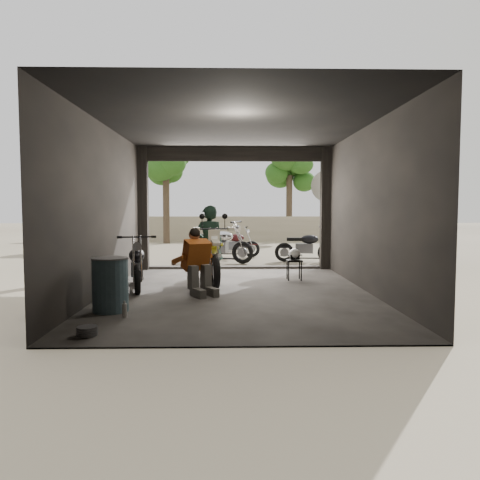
{
  "coord_description": "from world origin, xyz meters",
  "views": [
    {
      "loc": [
        -0.16,
        -8.85,
        1.64
      ],
      "look_at": [
        0.07,
        0.6,
        0.98
      ],
      "focal_mm": 35.0,
      "sensor_mm": 36.0,
      "label": 1
    }
  ],
  "objects_px": {
    "main_bike": "(210,255)",
    "outside_bike_a": "(219,242)",
    "rider": "(209,245)",
    "mechanic": "(199,263)",
    "left_bike": "(137,262)",
    "sign_post": "(327,200)",
    "stool": "(294,263)",
    "outside_bike_b": "(233,242)",
    "outside_bike_c": "(306,244)",
    "helmet": "(294,254)",
    "oil_drum": "(110,286)"
  },
  "relations": [
    {
      "from": "left_bike",
      "to": "helmet",
      "type": "height_order",
      "value": "left_bike"
    },
    {
      "from": "outside_bike_c",
      "to": "helmet",
      "type": "xyz_separation_m",
      "value": [
        -0.83,
        -3.49,
        0.05
      ]
    },
    {
      "from": "mechanic",
      "to": "oil_drum",
      "type": "height_order",
      "value": "mechanic"
    },
    {
      "from": "rider",
      "to": "mechanic",
      "type": "height_order",
      "value": "rider"
    },
    {
      "from": "outside_bike_c",
      "to": "helmet",
      "type": "distance_m",
      "value": 3.58
    },
    {
      "from": "outside_bike_b",
      "to": "stool",
      "type": "bearing_deg",
      "value": -161.13
    },
    {
      "from": "helmet",
      "to": "sign_post",
      "type": "relative_size",
      "value": 0.1
    },
    {
      "from": "main_bike",
      "to": "outside_bike_a",
      "type": "relative_size",
      "value": 1.02
    },
    {
      "from": "outside_bike_b",
      "to": "oil_drum",
      "type": "distance_m",
      "value": 8.29
    },
    {
      "from": "helmet",
      "to": "sign_post",
      "type": "height_order",
      "value": "sign_post"
    },
    {
      "from": "main_bike",
      "to": "mechanic",
      "type": "height_order",
      "value": "main_bike"
    },
    {
      "from": "left_bike",
      "to": "rider",
      "type": "bearing_deg",
      "value": 12.7
    },
    {
      "from": "outside_bike_a",
      "to": "outside_bike_b",
      "type": "height_order",
      "value": "outside_bike_a"
    },
    {
      "from": "rider",
      "to": "helmet",
      "type": "bearing_deg",
      "value": -179.73
    },
    {
      "from": "rider",
      "to": "oil_drum",
      "type": "bearing_deg",
      "value": 50.47
    },
    {
      "from": "main_bike",
      "to": "left_bike",
      "type": "height_order",
      "value": "main_bike"
    },
    {
      "from": "rider",
      "to": "sign_post",
      "type": "distance_m",
      "value": 4.48
    },
    {
      "from": "rider",
      "to": "sign_post",
      "type": "bearing_deg",
      "value": -148.55
    },
    {
      "from": "main_bike",
      "to": "stool",
      "type": "xyz_separation_m",
      "value": [
        1.86,
        0.47,
        -0.23
      ]
    },
    {
      "from": "main_bike",
      "to": "left_bike",
      "type": "distance_m",
      "value": 1.55
    },
    {
      "from": "main_bike",
      "to": "helmet",
      "type": "xyz_separation_m",
      "value": [
        1.87,
        0.53,
        -0.03
      ]
    },
    {
      "from": "outside_bike_b",
      "to": "oil_drum",
      "type": "height_order",
      "value": "outside_bike_b"
    },
    {
      "from": "mechanic",
      "to": "helmet",
      "type": "bearing_deg",
      "value": 11.82
    },
    {
      "from": "outside_bike_a",
      "to": "sign_post",
      "type": "bearing_deg",
      "value": -82.17
    },
    {
      "from": "outside_bike_a",
      "to": "outside_bike_b",
      "type": "relative_size",
      "value": 1.22
    },
    {
      "from": "main_bike",
      "to": "mechanic",
      "type": "relative_size",
      "value": 1.55
    },
    {
      "from": "stool",
      "to": "oil_drum",
      "type": "height_order",
      "value": "oil_drum"
    },
    {
      "from": "outside_bike_b",
      "to": "mechanic",
      "type": "xyz_separation_m",
      "value": [
        -0.69,
        -6.67,
        0.1
      ]
    },
    {
      "from": "outside_bike_c",
      "to": "helmet",
      "type": "height_order",
      "value": "outside_bike_c"
    },
    {
      "from": "oil_drum",
      "to": "left_bike",
      "type": "bearing_deg",
      "value": 90.0
    },
    {
      "from": "mechanic",
      "to": "oil_drum",
      "type": "xyz_separation_m",
      "value": [
        -1.3,
        -1.37,
        -0.18
      ]
    },
    {
      "from": "main_bike",
      "to": "sign_post",
      "type": "xyz_separation_m",
      "value": [
        3.13,
        3.12,
        1.21
      ]
    },
    {
      "from": "main_bike",
      "to": "helmet",
      "type": "height_order",
      "value": "main_bike"
    },
    {
      "from": "outside_bike_a",
      "to": "sign_post",
      "type": "height_order",
      "value": "sign_post"
    },
    {
      "from": "main_bike",
      "to": "rider",
      "type": "relative_size",
      "value": 1.12
    },
    {
      "from": "oil_drum",
      "to": "outside_bike_c",
      "type": "bearing_deg",
      "value": 58.06
    },
    {
      "from": "mechanic",
      "to": "rider",
      "type": "bearing_deg",
      "value": 55.14
    },
    {
      "from": "main_bike",
      "to": "sign_post",
      "type": "distance_m",
      "value": 4.58
    },
    {
      "from": "main_bike",
      "to": "stool",
      "type": "relative_size",
      "value": 3.99
    },
    {
      "from": "outside_bike_b",
      "to": "sign_post",
      "type": "xyz_separation_m",
      "value": [
        2.59,
        -2.29,
        1.32
      ]
    },
    {
      "from": "outside_bike_c",
      "to": "left_bike",
      "type": "bearing_deg",
      "value": 144.16
    },
    {
      "from": "outside_bike_c",
      "to": "sign_post",
      "type": "xyz_separation_m",
      "value": [
        0.43,
        -0.89,
        1.29
      ]
    },
    {
      "from": "sign_post",
      "to": "main_bike",
      "type": "bearing_deg",
      "value": -151.34
    },
    {
      "from": "left_bike",
      "to": "outside_bike_b",
      "type": "height_order",
      "value": "left_bike"
    },
    {
      "from": "sign_post",
      "to": "stool",
      "type": "bearing_deg",
      "value": -131.9
    },
    {
      "from": "main_bike",
      "to": "left_bike",
      "type": "relative_size",
      "value": 1.15
    },
    {
      "from": "left_bike",
      "to": "stool",
      "type": "relative_size",
      "value": 3.46
    },
    {
      "from": "helmet",
      "to": "sign_post",
      "type": "distance_m",
      "value": 3.14
    },
    {
      "from": "main_bike",
      "to": "outside_bike_a",
      "type": "height_order",
      "value": "main_bike"
    },
    {
      "from": "outside_bike_c",
      "to": "helmet",
      "type": "relative_size",
      "value": 5.85
    }
  ]
}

